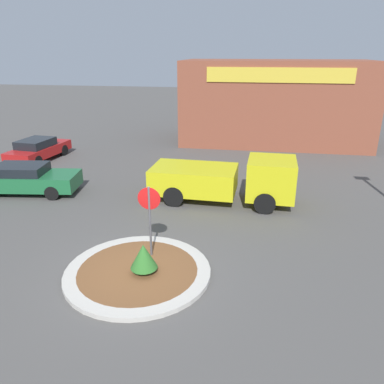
{
  "coord_description": "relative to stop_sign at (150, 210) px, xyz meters",
  "views": [
    {
      "loc": [
        3.18,
        -9.17,
        6.24
      ],
      "look_at": [
        1.03,
        3.57,
        1.34
      ],
      "focal_mm": 35.0,
      "sensor_mm": 36.0,
      "label": 1
    }
  ],
  "objects": [
    {
      "name": "parked_sedan_green",
      "position": [
        -7.27,
        4.75,
        -0.99
      ],
      "size": [
        4.84,
        2.36,
        1.36
      ],
      "rotation": [
        0.0,
        0.0,
        0.13
      ],
      "color": "#1E6638",
      "rests_on": "ground_plane"
    },
    {
      "name": "island_shrub",
      "position": [
        0.06,
        -1.02,
        -1.01
      ],
      "size": [
        0.79,
        0.79,
        0.91
      ],
      "color": "brown",
      "rests_on": "traffic_island"
    },
    {
      "name": "utility_truck",
      "position": [
        1.93,
        5.3,
        -0.67
      ],
      "size": [
        6.23,
        2.48,
        2.01
      ],
      "rotation": [
        0.0,
        0.0,
        -0.04
      ],
      "color": "gold",
      "rests_on": "ground_plane"
    },
    {
      "name": "storefront_building",
      "position": [
        4.3,
        17.4,
        1.13
      ],
      "size": [
        12.76,
        6.07,
        5.64
      ],
      "color": "brown",
      "rests_on": "ground_plane"
    },
    {
      "name": "traffic_island",
      "position": [
        -0.17,
        -0.92,
        -1.62
      ],
      "size": [
        4.34,
        4.34,
        0.14
      ],
      "color": "#BCB7AD",
      "rests_on": "ground_plane"
    },
    {
      "name": "stop_sign",
      "position": [
        0.0,
        0.0,
        0.0
      ],
      "size": [
        0.71,
        0.07,
        2.44
      ],
      "color": "#4C4C51",
      "rests_on": "ground_plane"
    },
    {
      "name": "ground_plane",
      "position": [
        -0.17,
        -0.92,
        -1.69
      ],
      "size": [
        120.0,
        120.0,
        0.0
      ],
      "primitive_type": "plane",
      "color": "#514F4C"
    },
    {
      "name": "parked_sedan_red",
      "position": [
        -9.79,
        10.05,
        -1.01
      ],
      "size": [
        2.17,
        4.42,
        1.31
      ],
      "rotation": [
        0.0,
        0.0,
        1.48
      ],
      "color": "#B21919",
      "rests_on": "ground_plane"
    }
  ]
}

